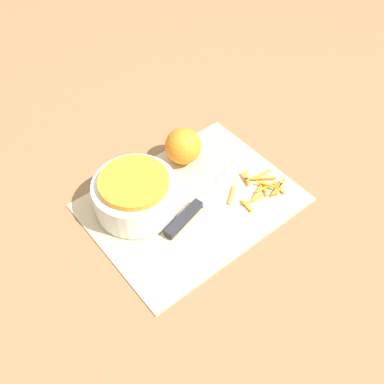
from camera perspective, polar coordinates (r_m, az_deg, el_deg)
ground_plane at (r=0.97m, az=0.00°, el=-1.38°), size 4.00×4.00×0.00m
cutting_board at (r=0.97m, az=0.00°, el=-1.27°), size 0.43×0.33×0.01m
bowl_speckled at (r=0.93m, az=-7.21°, el=-0.19°), size 0.17×0.17×0.08m
knife at (r=0.94m, az=0.11°, el=-2.21°), size 0.26×0.08×0.02m
orange_left at (r=1.02m, az=-1.13°, el=5.84°), size 0.08×0.08×0.08m
peel_pile at (r=1.00m, az=8.63°, el=0.63°), size 0.14×0.10×0.01m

